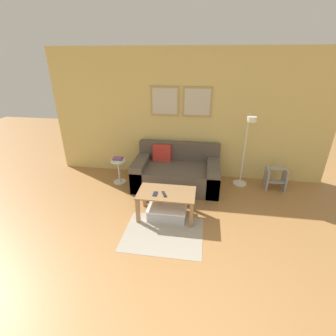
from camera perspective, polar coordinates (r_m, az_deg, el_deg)
wall_back at (r=4.99m, az=4.42°, el=12.07°), size 5.60×0.09×2.55m
area_rug at (r=3.71m, az=-1.14°, el=-15.15°), size 1.16×0.91×0.01m
couch at (r=4.85m, az=2.06°, el=-0.90°), size 1.65×0.99×0.78m
coffee_table at (r=3.87m, az=-0.36°, el=-6.85°), size 0.90×0.52×0.44m
storage_bin at (r=4.00m, az=-0.13°, el=-10.05°), size 0.62×0.46×0.20m
floor_lamp at (r=4.73m, az=17.84°, el=4.79°), size 0.27×0.52×1.45m
side_table at (r=5.02m, az=-11.43°, el=-0.32°), size 0.30×0.30×0.48m
book_stack at (r=4.93m, az=-11.63°, el=2.05°), size 0.21×0.20×0.06m
remote_control at (r=3.76m, az=-0.94°, el=-6.12°), size 0.10×0.15×0.02m
cell_phone at (r=3.78m, az=-3.03°, el=-6.07°), size 0.07×0.14×0.01m
step_stool at (r=5.16m, az=23.86°, el=-2.17°), size 0.37×0.30×0.42m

